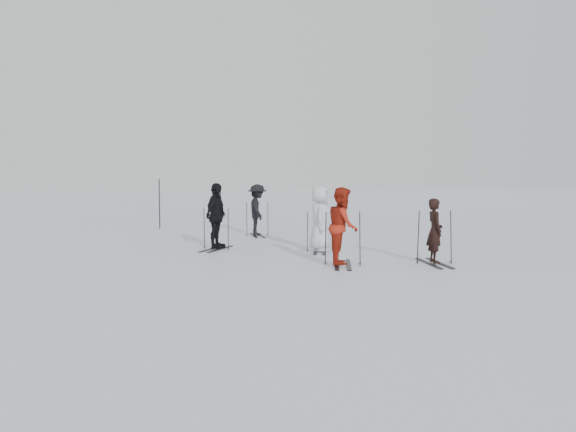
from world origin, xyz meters
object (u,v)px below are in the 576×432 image
object	(u,v)px
skier_grey	(320,219)
skier_uphill_far	(257,210)
piste_marker	(159,204)
skier_near_dark	(435,232)
skier_red	(343,227)
skier_uphill_left	(216,217)

from	to	relation	value
skier_grey	skier_uphill_far	distance (m)	4.72
skier_uphill_far	piste_marker	xyz separation A→B (m)	(-3.78, 2.70, 0.08)
skier_near_dark	piste_marker	bearing A→B (deg)	36.56
skier_near_dark	skier_red	size ratio (longest dim) A/B	0.85
skier_grey	skier_uphill_left	size ratio (longest dim) A/B	0.97
skier_uphill_far	piste_marker	world-z (taller)	piste_marker
skier_near_dark	skier_uphill_left	size ratio (longest dim) A/B	0.83
skier_grey	piste_marker	xyz separation A→B (m)	(-5.54, 7.07, 0.05)
skier_uphill_left	skier_uphill_far	xyz separation A→B (m)	(1.18, 3.69, -0.06)
skier_grey	piste_marker	size ratio (longest dim) A/B	0.95
skier_near_dark	skier_grey	size ratio (longest dim) A/B	0.86
skier_red	skier_grey	size ratio (longest dim) A/B	1.02
skier_near_dark	skier_uphill_far	bearing A→B (deg)	28.59
skier_near_dark	skier_red	xyz separation A→B (m)	(-2.27, -0.13, 0.14)
skier_red	skier_uphill_far	xyz separation A→B (m)	(-2.07, 6.92, -0.05)
skier_red	skier_uphill_far	size ratio (longest dim) A/B	1.05
skier_grey	skier_red	bearing A→B (deg)	-166.37
skier_red	piste_marker	bearing A→B (deg)	37.70
piste_marker	skier_grey	bearing A→B (deg)	-51.92
skier_grey	skier_uphill_far	size ratio (longest dim) A/B	1.04
skier_red	piste_marker	size ratio (longest dim) A/B	0.96
skier_uphill_left	skier_grey	bearing A→B (deg)	-82.01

